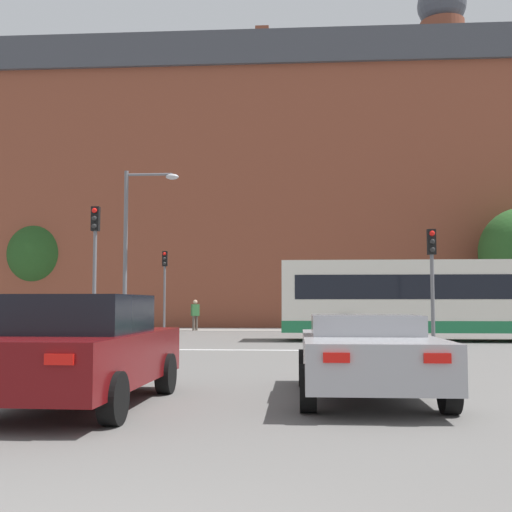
{
  "coord_description": "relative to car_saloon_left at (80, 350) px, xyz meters",
  "views": [
    {
      "loc": [
        1.19,
        -2.97,
        1.45
      ],
      "look_at": [
        -0.62,
        24.42,
        3.46
      ],
      "focal_mm": 45.0,
      "sensor_mm": 36.0,
      "label": 1
    }
  ],
  "objects": [
    {
      "name": "stop_line_strip",
      "position": [
        1.89,
        10.85,
        -0.79
      ],
      "size": [
        8.5,
        0.3,
        0.01
      ],
      "primitive_type": "cube",
      "color": "silver",
      "rests_on": "ground_plane"
    },
    {
      "name": "pedestrian_waiting",
      "position": [
        -2.29,
        24.34,
        0.14
      ],
      "size": [
        0.46,
        0.4,
        1.61
      ],
      "rotation": [
        0.0,
        0.0,
        3.72
      ],
      "color": "brown",
      "rests_on": "ground_plane"
    },
    {
      "name": "traffic_light_near_left",
      "position": [
        -3.52,
        11.46,
        2.27
      ],
      "size": [
        0.26,
        0.31,
        4.59
      ],
      "color": "slate",
      "rests_on": "ground_plane"
    },
    {
      "name": "traffic_light_near_right",
      "position": [
        7.27,
        11.43,
        1.76
      ],
      "size": [
        0.26,
        0.31,
        3.76
      ],
      "color": "slate",
      "rests_on": "ground_plane"
    },
    {
      "name": "street_lamp_junction",
      "position": [
        -3.2,
        15.38,
        3.28
      ],
      "size": [
        2.14,
        0.36,
        6.58
      ],
      "color": "slate",
      "rests_on": "ground_plane"
    },
    {
      "name": "car_roadster_right",
      "position": [
        4.12,
        1.05,
        -0.12
      ],
      "size": [
        2.08,
        4.35,
        1.26
      ],
      "rotation": [
        0.0,
        0.0,
        0.0
      ],
      "color": "#9E9EA3",
      "rests_on": "ground_plane"
    },
    {
      "name": "bus_crossing_lead",
      "position": [
        8.54,
        16.04,
        0.83
      ],
      "size": [
        12.16,
        2.77,
        3.03
      ],
      "rotation": [
        0.0,
        0.0,
        -1.57
      ],
      "color": "silver",
      "rests_on": "ground_plane"
    },
    {
      "name": "traffic_light_far_left",
      "position": [
        -4.0,
        24.65,
        2.02
      ],
      "size": [
        0.26,
        0.31,
        4.19
      ],
      "color": "slate",
      "rests_on": "ground_plane"
    },
    {
      "name": "traffic_light_far_right",
      "position": [
        7.34,
        24.03,
        1.69
      ],
      "size": [
        0.26,
        0.31,
        3.65
      ],
      "color": "slate",
      "rests_on": "ground_plane"
    },
    {
      "name": "tree_by_building",
      "position": [
        -12.85,
        29.69,
        3.6
      ],
      "size": [
        4.07,
        4.07,
        6.54
      ],
      "color": "#4C3823",
      "rests_on": "ground_plane"
    },
    {
      "name": "far_pavement",
      "position": [
        1.89,
        25.1,
        -0.79
      ],
      "size": [
        69.45,
        2.5,
        0.01
      ],
      "primitive_type": "cube",
      "color": "gray",
      "rests_on": "ground_plane"
    },
    {
      "name": "pedestrian_walking_west",
      "position": [
        6.62,
        25.53,
        0.25
      ],
      "size": [
        0.29,
        0.43,
        1.76
      ],
      "rotation": [
        0.0,
        0.0,
        4.9
      ],
      "color": "black",
      "rests_on": "ground_plane"
    },
    {
      "name": "pedestrian_walking_east",
      "position": [
        6.38,
        25.64,
        0.29
      ],
      "size": [
        0.44,
        0.43,
        1.82
      ],
      "rotation": [
        0.0,
        0.0,
        3.89
      ],
      "color": "#333851",
      "rests_on": "ground_plane"
    },
    {
      "name": "brick_civic_building",
      "position": [
        0.64,
        35.42,
        8.26
      ],
      "size": [
        35.93,
        14.52,
        24.02
      ],
      "color": "brown",
      "rests_on": "ground_plane"
    },
    {
      "name": "car_saloon_left",
      "position": [
        0.0,
        0.0,
        0.0
      ],
      "size": [
        2.15,
        4.41,
        1.56
      ],
      "rotation": [
        0.0,
        0.0,
        -0.03
      ],
      "color": "#600C0F",
      "rests_on": "ground_plane"
    }
  ]
}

